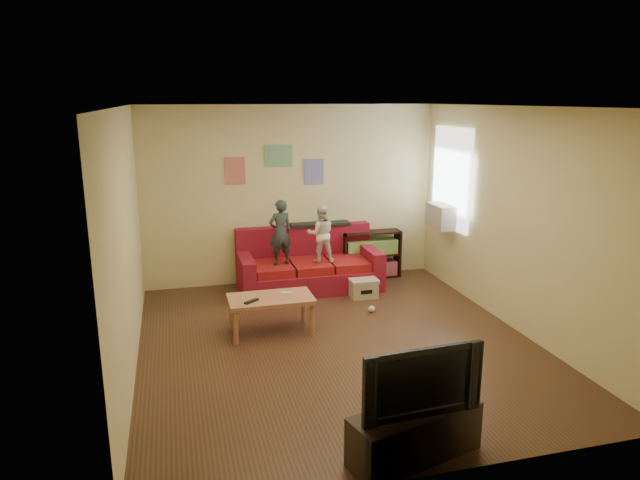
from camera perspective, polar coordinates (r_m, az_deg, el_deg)
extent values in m
cube|color=#4D3120|center=(6.79, 1.74, -10.27)|extent=(4.50, 5.00, 0.01)
cube|color=white|center=(6.19, 1.93, 13.24)|extent=(4.50, 5.00, 0.01)
cube|color=beige|center=(8.74, -2.85, 4.53)|extent=(4.50, 0.01, 2.70)
cube|color=beige|center=(4.12, 11.85, -6.74)|extent=(4.50, 0.01, 2.70)
cube|color=beige|center=(6.12, -18.84, -0.33)|extent=(0.01, 5.00, 2.70)
cube|color=beige|center=(7.31, 19.05, 1.90)|extent=(0.01, 5.00, 2.70)
cube|color=maroon|center=(8.57, -1.07, -3.85)|extent=(2.09, 0.94, 0.31)
cube|color=maroon|center=(8.80, -1.67, -0.38)|extent=(2.09, 0.19, 0.57)
cube|color=maroon|center=(8.33, -7.46, -2.45)|extent=(0.19, 0.94, 0.26)
cube|color=maroon|center=(8.75, 4.97, -1.57)|extent=(0.19, 0.94, 0.26)
cube|color=maroon|center=(8.33, -4.78, -2.86)|extent=(0.54, 0.71, 0.13)
cube|color=maroon|center=(8.44, -0.96, -2.59)|extent=(0.54, 0.71, 0.13)
cube|color=maroon|center=(8.59, 2.74, -2.31)|extent=(0.54, 0.71, 0.13)
cube|color=black|center=(8.79, -0.02, 1.61)|extent=(0.94, 0.23, 0.04)
imported|color=#2C353B|center=(8.19, -3.99, 0.76)|extent=(0.39, 0.30, 0.95)
imported|color=white|center=(8.33, 0.07, 0.63)|extent=(0.44, 0.36, 0.84)
cube|color=#B87754|center=(6.93, -4.94, -5.89)|extent=(1.02, 0.56, 0.05)
cylinder|color=#B87754|center=(6.75, -8.44, -8.66)|extent=(0.06, 0.06, 0.41)
cylinder|color=#B87754|center=(6.89, -0.78, -8.00)|extent=(0.06, 0.06, 0.41)
cylinder|color=#B87754|center=(7.17, -8.85, -7.28)|extent=(0.06, 0.06, 0.41)
cylinder|color=#B87754|center=(7.31, -1.66, -6.70)|extent=(0.06, 0.06, 0.41)
cube|color=black|center=(6.78, -6.87, -6.10)|extent=(0.19, 0.16, 0.02)
cube|color=white|center=(7.00, -3.40, -5.32)|extent=(0.14, 0.09, 0.03)
cube|color=black|center=(8.95, 2.37, -1.64)|extent=(0.03, 0.28, 0.75)
cube|color=black|center=(9.25, 7.77, -1.24)|extent=(0.03, 0.28, 0.75)
cube|color=black|center=(9.19, 5.06, -3.61)|extent=(0.94, 0.28, 0.03)
cube|color=black|center=(9.00, 5.16, 0.78)|extent=(0.94, 0.28, 0.03)
cube|color=black|center=(9.09, 5.11, -1.44)|extent=(0.88, 0.28, 0.02)
cube|color=#8C3F5D|center=(9.15, 5.08, -2.85)|extent=(0.83, 0.24, 0.23)
cube|color=#5F8C3F|center=(9.06, 5.13, -0.68)|extent=(0.83, 0.24, 0.23)
cube|color=white|center=(8.64, 12.98, 6.03)|extent=(0.04, 1.08, 1.48)
cube|color=#B7B2A3|center=(8.68, 12.08, 2.36)|extent=(0.28, 0.55, 0.35)
cube|color=#D87266|center=(8.53, -8.49, 6.88)|extent=(0.30, 0.01, 0.40)
cube|color=#72B27F|center=(8.60, -4.19, 8.39)|extent=(0.42, 0.01, 0.32)
cube|color=#727FCC|center=(8.75, -0.59, 6.87)|extent=(0.30, 0.01, 0.38)
cube|color=beige|center=(8.24, 4.34, -4.96)|extent=(0.38, 0.28, 0.23)
cube|color=beige|center=(8.20, 4.36, -4.05)|extent=(0.40, 0.30, 0.05)
cube|color=black|center=(8.11, 4.68, -5.22)|extent=(0.17, 0.00, 0.06)
cube|color=black|center=(4.82, 9.45, -18.56)|extent=(1.15, 0.64, 0.41)
imported|color=black|center=(4.58, 9.71, -13.39)|extent=(0.99, 0.19, 0.57)
sphere|color=silver|center=(7.71, 5.20, -6.89)|extent=(0.10, 0.10, 0.09)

